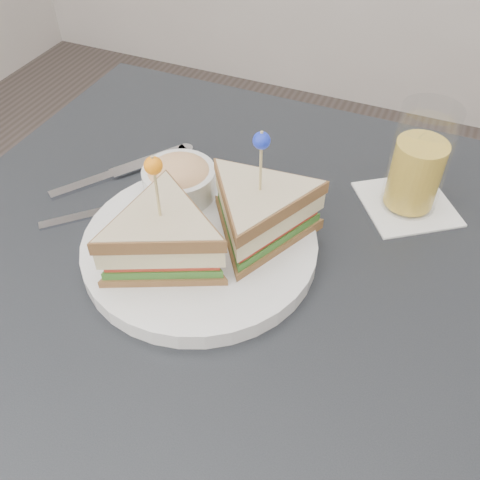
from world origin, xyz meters
name	(u,v)px	position (x,y,z in m)	size (l,w,h in m)	color
table	(230,314)	(0.00, 0.00, 0.67)	(0.80, 0.80, 0.75)	black
plate_meal	(206,225)	(-0.04, 0.02, 0.79)	(0.32, 0.30, 0.16)	white
cutlery_fork	(119,207)	(-0.18, 0.05, 0.75)	(0.15, 0.14, 0.01)	silver
cutlery_knife	(118,172)	(-0.22, 0.11, 0.75)	(0.14, 0.19, 0.01)	silver
drink_set	(418,165)	(0.17, 0.20, 0.81)	(0.16, 0.16, 0.14)	white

